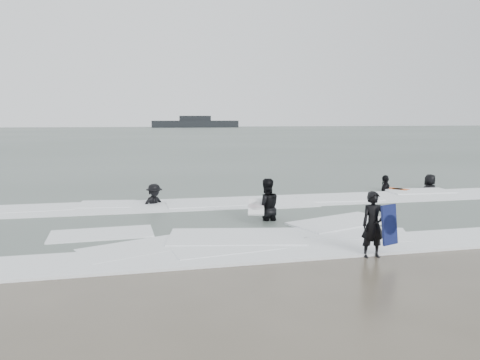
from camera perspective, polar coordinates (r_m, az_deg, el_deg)
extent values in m
plane|color=brown|center=(12.64, 4.79, -7.91)|extent=(320.00, 320.00, 0.00)
plane|color=#47544C|center=(91.78, -9.88, 5.44)|extent=(320.00, 320.00, 0.00)
imported|color=black|center=(12.02, 15.80, -9.00)|extent=(0.62, 0.43, 1.64)
imported|color=black|center=(15.41, 3.21, -5.06)|extent=(0.97, 0.76, 1.97)
imported|color=black|center=(18.38, -10.40, -3.10)|extent=(1.27, 1.08, 1.70)
imported|color=black|center=(22.56, 17.27, -1.34)|extent=(1.12, 1.13, 1.92)
imported|color=black|center=(23.83, 22.12, -1.09)|extent=(1.07, 0.89, 1.89)
cube|color=white|center=(12.08, 5.62, -8.49)|extent=(30.03, 2.32, 0.07)
cube|color=white|center=(18.31, -0.65, -2.87)|extent=(30.00, 2.60, 0.09)
cube|color=black|center=(160.15, -5.49, 6.81)|extent=(29.01, 5.18, 2.28)
cube|color=black|center=(160.14, -5.50, 7.51)|extent=(10.36, 3.11, 1.66)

